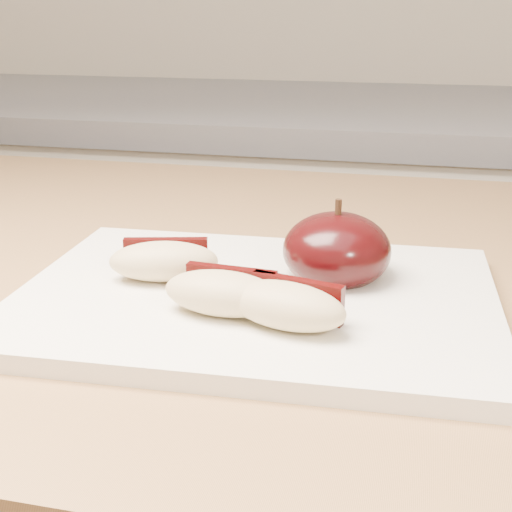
# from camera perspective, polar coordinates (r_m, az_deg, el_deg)

# --- Properties ---
(back_cabinet) EXTENTS (2.40, 0.62, 0.94)m
(back_cabinet) POSITION_cam_1_polar(r_m,az_deg,el_deg) (1.39, 5.10, -7.17)
(back_cabinet) COLOR silver
(back_cabinet) RESTS_ON ground
(cutting_board) EXTENTS (0.33, 0.25, 0.01)m
(cutting_board) POSITION_cam_1_polar(r_m,az_deg,el_deg) (0.48, -0.00, -3.51)
(cutting_board) COLOR silver
(cutting_board) RESTS_ON island_counter
(apple_half) EXTENTS (0.10, 0.10, 0.06)m
(apple_half) POSITION_cam_1_polar(r_m,az_deg,el_deg) (0.50, 6.47, 0.45)
(apple_half) COLOR black
(apple_half) RESTS_ON cutting_board
(apple_wedge_a) EXTENTS (0.08, 0.05, 0.03)m
(apple_wedge_a) POSITION_cam_1_polar(r_m,az_deg,el_deg) (0.50, -7.37, -0.36)
(apple_wedge_a) COLOR tan
(apple_wedge_a) RESTS_ON cutting_board
(apple_wedge_b) EXTENTS (0.08, 0.04, 0.03)m
(apple_wedge_b) POSITION_cam_1_polar(r_m,az_deg,el_deg) (0.44, -2.59, -2.92)
(apple_wedge_b) COLOR tan
(apple_wedge_b) RESTS_ON cutting_board
(apple_wedge_c) EXTENTS (0.08, 0.05, 0.03)m
(apple_wedge_c) POSITION_cam_1_polar(r_m,az_deg,el_deg) (0.42, 2.51, -3.91)
(apple_wedge_c) COLOR tan
(apple_wedge_c) RESTS_ON cutting_board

